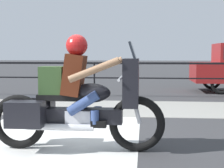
{
  "coord_description": "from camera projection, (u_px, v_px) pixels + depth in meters",
  "views": [
    {
      "loc": [
        1.5,
        -4.79,
        1.31
      ],
      "look_at": [
        1.02,
        0.35,
        0.85
      ],
      "focal_mm": 55.0,
      "sensor_mm": 36.0,
      "label": 1
    }
  ],
  "objects": [
    {
      "name": "ground_plane",
      "position": [
        40.0,
        144.0,
        5.01
      ],
      "size": [
        120.0,
        120.0,
        0.0
      ],
      "primitive_type": "plane",
      "color": "#38383A"
    },
    {
      "name": "fence_railing",
      "position": [
        94.0,
        69.0,
        10.37
      ],
      "size": [
        36.0,
        0.05,
        1.05
      ],
      "color": "black",
      "rests_on": "ground"
    },
    {
      "name": "motorcycle",
      "position": [
        77.0,
        99.0,
        4.62
      ],
      "size": [
        2.38,
        0.76,
        1.57
      ],
      "rotation": [
        0.0,
        0.0,
        -0.09
      ],
      "color": "black",
      "rests_on": "ground"
    },
    {
      "name": "crosswalk_band",
      "position": [
        41.0,
        147.0,
        4.8
      ],
      "size": [
        2.73,
        6.0,
        0.01
      ],
      "primitive_type": "cube",
      "color": "silver",
      "rests_on": "ground"
    },
    {
      "name": "sidewalk_band",
      "position": [
        82.0,
        107.0,
        8.38
      ],
      "size": [
        44.0,
        2.4,
        0.01
      ],
      "primitive_type": "cube",
      "color": "#99968E",
      "rests_on": "ground"
    }
  ]
}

